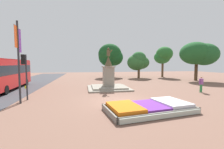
{
  "coord_description": "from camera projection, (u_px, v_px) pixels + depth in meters",
  "views": [
    {
      "loc": [
        -2.73,
        -11.24,
        2.93
      ],
      "look_at": [
        -0.26,
        1.73,
        1.99
      ],
      "focal_mm": 24.0,
      "sensor_mm": 36.0,
      "label": 1
    }
  ],
  "objects": [
    {
      "name": "park_tree_street_side",
      "position": [
        199.0,
        54.0,
        25.5
      ],
      "size": [
        5.94,
        5.41,
        6.66
      ],
      "color": "#4C3823",
      "rests_on": "ground_plane"
    },
    {
      "name": "traffic_light_mid_block",
      "position": [
        25.0,
        69.0,
        11.97
      ],
      "size": [
        0.42,
        0.31,
        3.68
      ],
      "color": "#2D2D33",
      "rests_on": "ground_plane"
    },
    {
      "name": "park_tree_far_right",
      "position": [
        111.0,
        56.0,
        33.24
      ],
      "size": [
        5.52,
        4.62,
        7.35
      ],
      "color": "brown",
      "rests_on": "ground_plane"
    },
    {
      "name": "park_tree_far_left",
      "position": [
        138.0,
        62.0,
        31.09
      ],
      "size": [
        4.66,
        3.78,
        5.42
      ],
      "color": "brown",
      "rests_on": "ground_plane"
    },
    {
      "name": "statue_monument",
      "position": [
        108.0,
        81.0,
        17.61
      ],
      "size": [
        4.78,
        4.78,
        4.82
      ],
      "color": "gray",
      "rests_on": "ground_plane"
    },
    {
      "name": "city_bus",
      "position": [
        4.0,
        72.0,
        16.56
      ],
      "size": [
        3.18,
        10.63,
        3.44
      ],
      "color": "red",
      "rests_on": "ground_plane"
    },
    {
      "name": "flower_planter",
      "position": [
        150.0,
        108.0,
        9.24
      ],
      "size": [
        5.67,
        3.53,
        0.52
      ],
      "color": "#38281C",
      "rests_on": "ground_plane"
    },
    {
      "name": "ground_plane",
      "position": [
        119.0,
        101.0,
        11.74
      ],
      "size": [
        83.28,
        83.28,
        0.0
      ],
      "primitive_type": "plane",
      "color": "brown"
    },
    {
      "name": "park_tree_behind_statue",
      "position": [
        163.0,
        56.0,
        32.81
      ],
      "size": [
        3.74,
        4.0,
        6.66
      ],
      "color": "brown",
      "rests_on": "ground_plane"
    },
    {
      "name": "pedestrian_near_planter",
      "position": [
        201.0,
        83.0,
        15.38
      ],
      "size": [
        0.56,
        0.29,
        1.66
      ],
      "color": "#338C4C",
      "rests_on": "ground_plane"
    },
    {
      "name": "banner_pole",
      "position": [
        19.0,
        58.0,
        10.84
      ],
      "size": [
        0.14,
        1.24,
        6.01
      ],
      "color": "#2D2D33",
      "rests_on": "ground_plane"
    }
  ]
}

